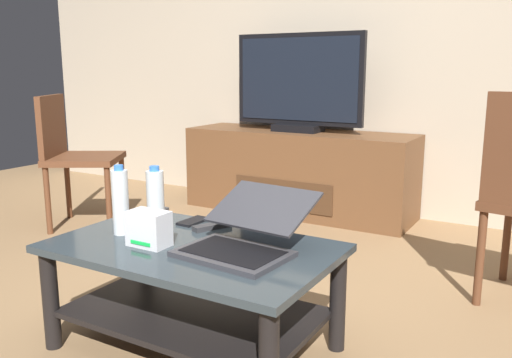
% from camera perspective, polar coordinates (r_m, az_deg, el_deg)
% --- Properties ---
extents(ground_plane, '(7.68, 7.68, 0.00)m').
position_cam_1_polar(ground_plane, '(2.19, -6.28, -16.31)').
color(ground_plane, olive).
extents(back_wall, '(6.40, 0.12, 2.80)m').
position_cam_1_polar(back_wall, '(3.95, 13.51, 16.79)').
color(back_wall, '#B2A38C').
rests_on(back_wall, ground).
extents(coffee_table, '(1.02, 0.62, 0.40)m').
position_cam_1_polar(coffee_table, '(2.00, -6.72, -10.40)').
color(coffee_table, '#2D383D').
rests_on(coffee_table, ground).
extents(media_cabinet, '(1.65, 0.50, 0.59)m').
position_cam_1_polar(media_cabinet, '(3.87, 4.54, 0.75)').
color(media_cabinet, brown).
rests_on(media_cabinet, ground).
extents(television, '(0.95, 0.20, 0.68)m').
position_cam_1_polar(television, '(3.79, 4.55, 9.97)').
color(television, black).
rests_on(television, media_cabinet).
extents(side_chair, '(0.60, 0.60, 0.86)m').
position_cam_1_polar(side_chair, '(3.68, -18.94, 2.76)').
color(side_chair, '#59331E').
rests_on(side_chair, ground).
extents(laptop, '(0.40, 0.45, 0.19)m').
position_cam_1_polar(laptop, '(1.86, -1.13, -5.89)').
color(laptop, '#333338').
rests_on(laptop, coffee_table).
extents(router_box, '(0.15, 0.09, 0.13)m').
position_cam_1_polar(router_box, '(1.95, -11.34, -5.20)').
color(router_box, silver).
rests_on(router_box, coffee_table).
extents(water_bottle_near, '(0.07, 0.07, 0.23)m').
position_cam_1_polar(water_bottle_near, '(2.23, -10.67, -1.77)').
color(water_bottle_near, silver).
rests_on(water_bottle_near, coffee_table).
extents(water_bottle_far, '(0.06, 0.06, 0.27)m').
position_cam_1_polar(water_bottle_far, '(2.09, -14.24, -2.34)').
color(water_bottle_far, silver).
rests_on(water_bottle_far, coffee_table).
extents(cell_phone, '(0.08, 0.14, 0.01)m').
position_cam_1_polar(cell_phone, '(2.23, -6.69, -4.48)').
color(cell_phone, black).
rests_on(cell_phone, coffee_table).
extents(tv_remote, '(0.11, 0.16, 0.02)m').
position_cam_1_polar(tv_remote, '(2.13, -4.70, -5.03)').
color(tv_remote, '#2D2D30').
rests_on(tv_remote, coffee_table).
extents(soundbar_remote, '(0.06, 0.16, 0.02)m').
position_cam_1_polar(soundbar_remote, '(2.36, -10.98, -3.53)').
color(soundbar_remote, '#99999E').
rests_on(soundbar_remote, coffee_table).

